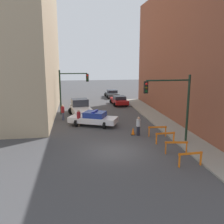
% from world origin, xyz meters
% --- Properties ---
extents(ground_plane, '(120.00, 120.00, 0.00)m').
position_xyz_m(ground_plane, '(0.00, 0.00, 0.00)').
color(ground_plane, '#424244').
extents(sidewalk_right, '(2.40, 44.00, 0.12)m').
position_xyz_m(sidewalk_right, '(6.20, 0.00, 0.06)').
color(sidewalk_right, gray).
rests_on(sidewalk_right, ground_plane).
extents(traffic_light_near, '(3.64, 0.35, 5.20)m').
position_xyz_m(traffic_light_near, '(4.73, 1.17, 3.53)').
color(traffic_light_near, black).
rests_on(traffic_light_near, sidewalk_right).
extents(traffic_light_far, '(3.44, 0.35, 5.20)m').
position_xyz_m(traffic_light_far, '(-3.30, 12.92, 3.40)').
color(traffic_light_far, black).
rests_on(traffic_light_far, ground_plane).
extents(police_car, '(5.04, 3.63, 1.52)m').
position_xyz_m(police_car, '(-0.97, 7.26, 0.72)').
color(police_car, white).
rests_on(police_car, ground_plane).
extents(white_truck, '(3.07, 5.61, 1.90)m').
position_xyz_m(white_truck, '(-2.08, 11.47, 0.91)').
color(white_truck, silver).
rests_on(white_truck, ground_plane).
extents(parked_car_near, '(2.42, 4.39, 1.31)m').
position_xyz_m(parked_car_near, '(3.52, 17.96, 0.67)').
color(parked_car_near, maroon).
rests_on(parked_car_near, ground_plane).
extents(parked_car_mid, '(2.33, 4.34, 1.31)m').
position_xyz_m(parked_car_mid, '(3.54, 25.00, 0.67)').
color(parked_car_mid, '#474C51').
rests_on(parked_car_mid, ground_plane).
extents(pedestrian_crossing, '(0.51, 0.51, 1.66)m').
position_xyz_m(pedestrian_crossing, '(-2.42, 7.08, 0.86)').
color(pedestrian_crossing, '#382D23').
rests_on(pedestrian_crossing, ground_plane).
extents(pedestrian_corner, '(0.49, 0.49, 1.66)m').
position_xyz_m(pedestrian_corner, '(-4.06, 10.06, 0.86)').
color(pedestrian_corner, '#474C66').
rests_on(pedestrian_corner, ground_plane).
extents(pedestrian_sidewalk, '(0.42, 0.42, 1.66)m').
position_xyz_m(pedestrian_sidewalk, '(2.59, 3.43, 0.86)').
color(pedestrian_sidewalk, black).
rests_on(pedestrian_sidewalk, ground_plane).
extents(barrier_front, '(1.60, 0.25, 0.90)m').
position_xyz_m(barrier_front, '(4.17, -3.18, 0.62)').
color(barrier_front, orange).
rests_on(barrier_front, ground_plane).
extents(barrier_mid, '(1.59, 0.39, 0.90)m').
position_xyz_m(barrier_mid, '(4.13, -1.10, 0.62)').
color(barrier_mid, orange).
rests_on(barrier_mid, ground_plane).
extents(barrier_back, '(1.60, 0.23, 0.90)m').
position_xyz_m(barrier_back, '(4.14, 1.07, 0.62)').
color(barrier_back, orange).
rests_on(barrier_back, ground_plane).
extents(barrier_corner, '(1.60, 0.24, 0.90)m').
position_xyz_m(barrier_corner, '(4.11, 2.87, 0.62)').
color(barrier_corner, orange).
rests_on(barrier_corner, ground_plane).
extents(traffic_cone, '(0.36, 0.36, 0.66)m').
position_xyz_m(traffic_cone, '(2.19, 3.67, 0.32)').
color(traffic_cone, black).
rests_on(traffic_cone, ground_plane).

